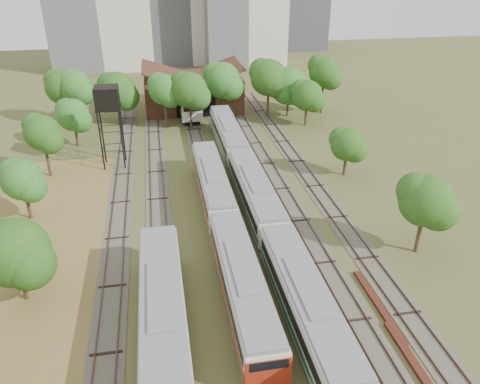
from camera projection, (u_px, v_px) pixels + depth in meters
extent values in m
plane|color=#475123|center=(290.00, 366.00, 30.72)|extent=(240.00, 240.00, 0.00)
cube|color=brown|center=(28.00, 316.00, 34.83)|extent=(14.00, 60.00, 0.04)
cube|color=#4C473D|center=(120.00, 202.00, 50.65)|extent=(2.60, 80.00, 0.06)
cube|color=#472D1E|center=(113.00, 202.00, 50.49)|extent=(0.08, 80.00, 0.14)
cube|color=#472D1E|center=(127.00, 201.00, 50.72)|extent=(0.08, 80.00, 0.14)
cube|color=#4C473D|center=(158.00, 199.00, 51.29)|extent=(2.60, 80.00, 0.06)
cube|color=#472D1E|center=(151.00, 199.00, 51.13)|extent=(0.08, 80.00, 0.14)
cube|color=#472D1E|center=(164.00, 198.00, 51.36)|extent=(0.08, 80.00, 0.14)
cube|color=#4C473D|center=(212.00, 195.00, 52.25)|extent=(2.60, 80.00, 0.06)
cube|color=#472D1E|center=(205.00, 194.00, 52.09)|extent=(0.08, 80.00, 0.14)
cube|color=#472D1E|center=(218.00, 193.00, 52.32)|extent=(0.08, 80.00, 0.14)
cube|color=#4C473D|center=(247.00, 192.00, 52.89)|extent=(2.60, 80.00, 0.06)
cube|color=#472D1E|center=(241.00, 191.00, 52.73)|extent=(0.08, 80.00, 0.14)
cube|color=#472D1E|center=(253.00, 190.00, 52.96)|extent=(0.08, 80.00, 0.14)
cube|color=#4C473D|center=(281.00, 189.00, 53.53)|extent=(2.60, 80.00, 0.06)
cube|color=#472D1E|center=(275.00, 189.00, 53.37)|extent=(0.08, 80.00, 0.14)
cube|color=#472D1E|center=(287.00, 188.00, 53.60)|extent=(0.08, 80.00, 0.14)
cube|color=#4C473D|center=(315.00, 186.00, 54.16)|extent=(2.60, 80.00, 0.06)
cube|color=#472D1E|center=(309.00, 186.00, 54.01)|extent=(0.08, 80.00, 0.14)
cube|color=#472D1E|center=(321.00, 185.00, 54.24)|extent=(0.08, 80.00, 0.14)
cube|color=black|center=(242.00, 300.00, 35.93)|extent=(2.13, 15.64, 0.77)
cube|color=beige|center=(242.00, 283.00, 35.20)|extent=(2.81, 17.00, 2.42)
cube|color=black|center=(242.00, 280.00, 35.07)|extent=(2.87, 15.64, 0.82)
cube|color=slate|center=(242.00, 268.00, 34.57)|extent=(2.58, 16.66, 0.35)
cube|color=maroon|center=(242.00, 290.00, 35.51)|extent=(2.87, 16.66, 0.44)
cube|color=maroon|center=(268.00, 373.00, 27.87)|extent=(2.85, 0.25, 2.18)
cube|color=black|center=(213.00, 196.00, 51.23)|extent=(2.13, 15.64, 0.77)
cube|color=beige|center=(213.00, 183.00, 50.50)|extent=(2.81, 17.00, 2.42)
cube|color=black|center=(212.00, 180.00, 50.37)|extent=(2.87, 15.64, 0.82)
cube|color=slate|center=(212.00, 171.00, 49.87)|extent=(2.58, 16.66, 0.35)
cube|color=maroon|center=(213.00, 188.00, 50.81)|extent=(2.87, 16.66, 0.44)
cube|color=black|center=(305.00, 322.00, 33.76)|extent=(2.20, 15.64, 0.80)
cube|color=beige|center=(306.00, 304.00, 33.01)|extent=(2.89, 17.00, 2.49)
cube|color=black|center=(306.00, 301.00, 32.87)|extent=(2.95, 15.64, 0.85)
cube|color=slate|center=(308.00, 288.00, 32.35)|extent=(2.66, 16.66, 0.36)
cube|color=#175E35|center=(306.00, 312.00, 33.33)|extent=(2.95, 16.66, 0.45)
cube|color=black|center=(255.00, 206.00, 49.06)|extent=(2.20, 15.64, 0.80)
cube|color=beige|center=(255.00, 193.00, 48.31)|extent=(2.89, 17.00, 2.49)
cube|color=black|center=(255.00, 190.00, 48.17)|extent=(2.95, 15.64, 0.85)
cube|color=slate|center=(255.00, 180.00, 47.65)|extent=(2.66, 16.66, 0.36)
cube|color=#175E35|center=(255.00, 198.00, 48.63)|extent=(2.95, 16.66, 0.45)
cube|color=black|center=(228.00, 146.00, 64.36)|extent=(2.20, 15.64, 0.80)
cube|color=beige|center=(228.00, 134.00, 63.61)|extent=(2.89, 17.00, 2.49)
cube|color=black|center=(228.00, 132.00, 63.47)|extent=(2.95, 15.64, 0.85)
cube|color=slate|center=(228.00, 124.00, 62.95)|extent=(2.66, 16.66, 0.36)
cube|color=#175E35|center=(228.00, 139.00, 63.93)|extent=(2.95, 16.66, 0.45)
cube|color=black|center=(189.00, 109.00, 79.16)|extent=(2.40, 14.72, 0.87)
cube|color=beige|center=(188.00, 99.00, 78.34)|extent=(3.17, 16.00, 2.73)
cube|color=black|center=(188.00, 97.00, 78.19)|extent=(3.23, 14.72, 0.93)
cube|color=slate|center=(188.00, 90.00, 77.62)|extent=(2.91, 15.68, 0.39)
cube|color=#175E35|center=(188.00, 103.00, 78.69)|extent=(3.23, 15.68, 0.49)
cube|color=beige|center=(192.00, 114.00, 71.45)|extent=(3.21, 0.25, 2.46)
cube|color=black|center=(165.00, 333.00, 32.75)|extent=(2.31, 16.56, 0.84)
cube|color=gray|center=(163.00, 314.00, 31.96)|extent=(3.04, 18.00, 2.62)
cube|color=black|center=(163.00, 311.00, 31.81)|extent=(3.10, 16.56, 0.89)
cube|color=slate|center=(161.00, 297.00, 31.27)|extent=(2.80, 17.64, 0.38)
cylinder|color=black|center=(101.00, 142.00, 56.54)|extent=(0.19, 0.19, 7.40)
cylinder|color=black|center=(122.00, 141.00, 56.94)|extent=(0.19, 0.19, 7.40)
cylinder|color=black|center=(103.00, 135.00, 58.72)|extent=(0.19, 0.19, 7.40)
cylinder|color=black|center=(123.00, 134.00, 59.12)|extent=(0.19, 0.19, 7.40)
cube|color=black|center=(108.00, 108.00, 56.09)|extent=(2.91, 2.91, 0.20)
cube|color=black|center=(107.00, 97.00, 55.47)|extent=(2.78, 2.78, 2.50)
cube|color=#4E2116|center=(418.00, 370.00, 30.23)|extent=(0.58, 8.65, 0.29)
cube|color=#4E2116|center=(378.00, 305.00, 35.76)|extent=(0.52, 8.39, 0.27)
cube|color=#3C2015|center=(193.00, 92.00, 80.01)|extent=(16.00, 11.00, 5.50)
cube|color=#3C2015|center=(168.00, 74.00, 77.84)|extent=(8.45, 11.55, 2.96)
cube|color=#3C2015|center=(215.00, 72.00, 79.11)|extent=(8.45, 11.55, 2.96)
cube|color=black|center=(196.00, 105.00, 75.50)|extent=(6.40, 0.15, 4.12)
cylinder|color=#382616|center=(23.00, 281.00, 35.87)|extent=(0.36, 0.36, 3.42)
sphere|color=#254612|center=(15.00, 252.00, 34.66)|extent=(5.23, 5.23, 5.23)
cylinder|color=#382616|center=(28.00, 203.00, 46.90)|extent=(0.36, 0.36, 3.45)
sphere|color=#254612|center=(22.00, 179.00, 45.68)|extent=(4.11, 4.11, 4.11)
cylinder|color=#382616|center=(48.00, 159.00, 55.71)|extent=(0.36, 0.36, 4.33)
sphere|color=#254612|center=(42.00, 133.00, 54.18)|extent=(4.21, 4.21, 4.21)
cylinder|color=#382616|center=(76.00, 134.00, 64.70)|extent=(0.36, 0.36, 3.50)
sphere|color=#254612|center=(73.00, 115.00, 63.46)|extent=(4.42, 4.42, 4.42)
cylinder|color=#382616|center=(67.00, 109.00, 73.31)|extent=(0.36, 0.36, 4.45)
sphere|color=#254612|center=(63.00, 87.00, 71.74)|extent=(5.39, 5.39, 5.39)
cylinder|color=#382616|center=(80.00, 110.00, 72.39)|extent=(0.36, 0.36, 4.69)
sphere|color=#254612|center=(76.00, 87.00, 70.73)|extent=(4.76, 4.76, 4.76)
cylinder|color=#382616|center=(120.00, 111.00, 73.22)|extent=(0.36, 0.36, 4.05)
sphere|color=#254612|center=(117.00, 91.00, 71.78)|extent=(5.75, 5.75, 5.75)
cylinder|color=#382616|center=(166.00, 113.00, 71.26)|extent=(0.36, 0.36, 4.63)
sphere|color=#254612|center=(164.00, 90.00, 69.62)|extent=(4.61, 4.61, 4.61)
cylinder|color=#382616|center=(191.00, 114.00, 70.79)|extent=(0.36, 0.36, 4.65)
sphere|color=#254612|center=(189.00, 90.00, 69.15)|extent=(5.38, 5.38, 5.38)
cylinder|color=#382616|center=(223.00, 103.00, 75.91)|extent=(0.36, 0.36, 4.69)
sphere|color=#254612|center=(222.00, 80.00, 74.24)|extent=(5.75, 5.75, 5.75)
cylinder|color=#382616|center=(268.00, 101.00, 76.12)|extent=(0.36, 0.36, 4.99)
sphere|color=#254612|center=(269.00, 78.00, 74.35)|extent=(5.82, 5.82, 5.82)
cylinder|color=#382616|center=(288.00, 104.00, 76.39)|extent=(0.36, 0.36, 3.93)
sphere|color=#254612|center=(289.00, 86.00, 75.00)|extent=(6.06, 6.06, 6.06)
cylinder|color=#382616|center=(322.00, 97.00, 77.48)|extent=(0.36, 0.36, 5.42)
sphere|color=#254612|center=(324.00, 72.00, 75.56)|extent=(4.90, 4.90, 4.90)
cylinder|color=#382616|center=(419.00, 232.00, 41.49)|extent=(0.36, 0.36, 4.10)
sphere|color=#254612|center=(426.00, 201.00, 40.04)|extent=(4.60, 4.60, 4.60)
cylinder|color=#382616|center=(345.00, 163.00, 56.28)|extent=(0.36, 0.36, 3.10)
sphere|color=#254612|center=(347.00, 144.00, 55.19)|extent=(3.97, 3.97, 3.97)
cylinder|color=#382616|center=(306.00, 114.00, 72.29)|extent=(0.36, 0.36, 3.74)
sphere|color=#254612|center=(307.00, 95.00, 70.97)|extent=(4.67, 4.67, 4.67)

